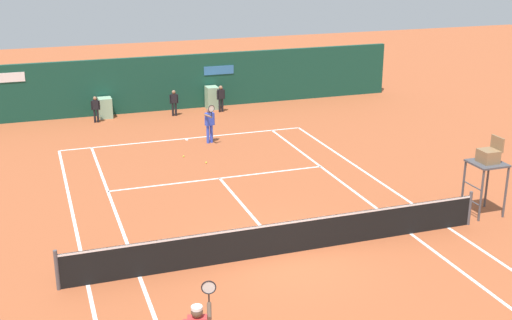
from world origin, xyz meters
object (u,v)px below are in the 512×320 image
Objects in this scene: ball_kid_right_post at (221,97)px; ball_kid_centre_post at (174,101)px; ball_kid_left_post at (96,108)px; player_on_baseline at (210,122)px; tennis_ball_near_service_line at (184,156)px; umpire_chair at (488,162)px; tennis_ball_by_sideline at (206,163)px.

ball_kid_right_post reaches higher than ball_kid_centre_post.
player_on_baseline is at bearing 136.43° from ball_kid_left_post.
player_on_baseline reaches higher than ball_kid_centre_post.
player_on_baseline is at bearing 45.22° from tennis_ball_near_service_line.
umpire_chair is 11.64m from tennis_ball_near_service_line.
tennis_ball_by_sideline is at bearing -57.81° from tennis_ball_near_service_line.
ball_kid_left_post reaches higher than tennis_ball_by_sideline.
umpire_chair is at bearing 118.88° from ball_kid_centre_post.
ball_kid_left_post is at bearing 34.24° from umpire_chair.
umpire_chair reaches higher than player_on_baseline.
ball_kid_right_post is 7.36m from tennis_ball_near_service_line.
ball_kid_centre_post is at bearing 86.82° from tennis_ball_by_sideline.
tennis_ball_near_service_line is (-3.44, -6.46, -0.73)m from ball_kid_right_post.
umpire_chair is at bearing -47.56° from tennis_ball_by_sideline.
player_on_baseline is 5.31m from ball_kid_right_post.
ball_kid_left_post is at bearing 5.46° from ball_kid_centre_post.
ball_kid_centre_post is 18.78× the size of tennis_ball_by_sideline.
ball_kid_right_post is 8.03m from tennis_ball_by_sideline.
player_on_baseline is 26.17× the size of tennis_ball_near_service_line.
player_on_baseline reaches higher than ball_kid_left_post.
ball_kid_centre_post is at bearing 80.63° from tennis_ball_near_service_line.
ball_kid_left_post is 3.74m from ball_kid_centre_post.
ball_kid_right_post is at bearing -174.54° from ball_kid_centre_post.
tennis_ball_near_service_line is 1.22m from tennis_ball_by_sideline.
ball_kid_left_post is 18.40× the size of tennis_ball_by_sideline.
tennis_ball_near_service_line is 1.00× the size of tennis_ball_by_sideline.
player_on_baseline is 1.39× the size of ball_kid_centre_post.
ball_kid_left_post is (-10.28, 15.11, -0.99)m from umpire_chair.
ball_kid_centre_post is at bearing -101.59° from player_on_baseline.
ball_kid_centre_post is 7.54m from tennis_ball_by_sideline.
umpire_chair is 16.49m from ball_kid_centre_post.
umpire_chair is 15.70m from ball_kid_right_post.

